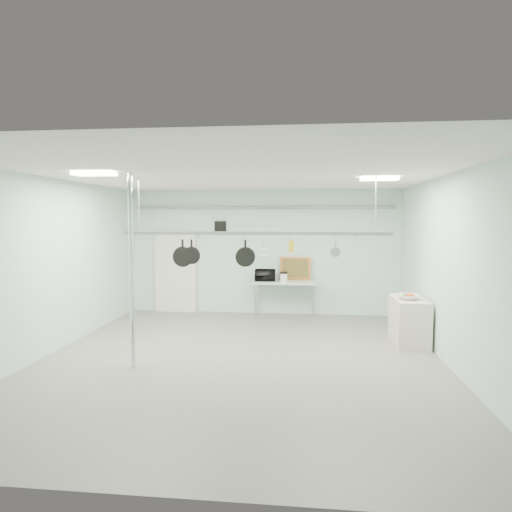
# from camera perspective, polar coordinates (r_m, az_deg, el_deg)

# --- Properties ---
(floor) EXTENTS (8.00, 8.00, 0.00)m
(floor) POSITION_cam_1_polar(r_m,az_deg,el_deg) (8.17, -1.95, -12.81)
(floor) COLOR gray
(floor) RESTS_ON ground
(ceiling) EXTENTS (7.00, 8.00, 0.02)m
(ceiling) POSITION_cam_1_polar(r_m,az_deg,el_deg) (7.84, -2.02, 10.05)
(ceiling) COLOR silver
(ceiling) RESTS_ON back_wall
(back_wall) EXTENTS (7.00, 0.02, 3.20)m
(back_wall) POSITION_cam_1_polar(r_m,az_deg,el_deg) (11.79, 0.81, 0.49)
(back_wall) COLOR silver
(back_wall) RESTS_ON floor
(right_wall) EXTENTS (0.02, 8.00, 3.20)m
(right_wall) POSITION_cam_1_polar(r_m,az_deg,el_deg) (8.12, 23.21, -1.75)
(right_wall) COLOR silver
(right_wall) RESTS_ON floor
(door) EXTENTS (1.10, 0.10, 2.20)m
(door) POSITION_cam_1_polar(r_m,az_deg,el_deg) (12.23, -10.01, -2.02)
(door) COLOR silver
(door) RESTS_ON floor
(wall_vent) EXTENTS (0.30, 0.04, 0.30)m
(wall_vent) POSITION_cam_1_polar(r_m,az_deg,el_deg) (11.90, -4.48, 3.65)
(wall_vent) COLOR black
(wall_vent) RESTS_ON back_wall
(conduit_pipe) EXTENTS (6.60, 0.07, 0.07)m
(conduit_pipe) POSITION_cam_1_polar(r_m,az_deg,el_deg) (11.68, 0.78, 6.10)
(conduit_pipe) COLOR gray
(conduit_pipe) RESTS_ON back_wall
(chrome_pole) EXTENTS (0.08, 0.08, 3.20)m
(chrome_pole) POSITION_cam_1_polar(r_m,az_deg,el_deg) (7.71, -15.26, -1.86)
(chrome_pole) COLOR silver
(chrome_pole) RESTS_ON floor
(prep_table) EXTENTS (1.60, 0.70, 0.91)m
(prep_table) POSITION_cam_1_polar(r_m,az_deg,el_deg) (11.45, 3.62, -3.51)
(prep_table) COLOR #B4D3C1
(prep_table) RESTS_ON floor
(side_cabinet) EXTENTS (0.60, 1.20, 0.90)m
(side_cabinet) POSITION_cam_1_polar(r_m,az_deg,el_deg) (9.55, 18.56, -7.70)
(side_cabinet) COLOR beige
(side_cabinet) RESTS_ON floor
(pot_rack) EXTENTS (4.80, 0.06, 1.00)m
(pot_rack) POSITION_cam_1_polar(r_m,az_deg,el_deg) (8.07, -0.28, 3.07)
(pot_rack) COLOR #B7B7BC
(pot_rack) RESTS_ON ceiling
(light_panel_left) EXTENTS (0.65, 0.30, 0.05)m
(light_panel_left) POSITION_cam_1_polar(r_m,az_deg,el_deg) (7.71, -19.57, 9.66)
(light_panel_left) COLOR white
(light_panel_left) RESTS_ON ceiling
(light_panel_right) EXTENTS (0.65, 0.30, 0.05)m
(light_panel_right) POSITION_cam_1_polar(r_m,az_deg,el_deg) (8.45, 15.16, 9.30)
(light_panel_right) COLOR white
(light_panel_right) RESTS_ON ceiling
(microwave) EXTENTS (0.52, 0.37, 0.28)m
(microwave) POSITION_cam_1_polar(r_m,az_deg,el_deg) (11.47, 1.15, -2.41)
(microwave) COLOR black
(microwave) RESTS_ON prep_table
(coffee_canister) EXTENTS (0.22, 0.22, 0.21)m
(coffee_canister) POSITION_cam_1_polar(r_m,az_deg,el_deg) (11.25, 3.48, -2.73)
(coffee_canister) COLOR silver
(coffee_canister) RESTS_ON prep_table
(painting_large) EXTENTS (0.79, 0.17, 0.58)m
(painting_large) POSITION_cam_1_polar(r_m,az_deg,el_deg) (11.69, 4.93, -1.56)
(painting_large) COLOR #C17133
(painting_large) RESTS_ON prep_table
(painting_small) EXTENTS (0.30, 0.09, 0.25)m
(painting_small) POSITION_cam_1_polar(r_m,az_deg,el_deg) (11.70, 5.94, -2.37)
(painting_small) COLOR #372713
(painting_small) RESTS_ON prep_table
(fruit_bowl) EXTENTS (0.44, 0.44, 0.10)m
(fruit_bowl) POSITION_cam_1_polar(r_m,az_deg,el_deg) (9.31, 18.53, -4.88)
(fruit_bowl) COLOR silver
(fruit_bowl) RESTS_ON side_cabinet
(skillet_left) EXTENTS (0.37, 0.06, 0.50)m
(skillet_left) POSITION_cam_1_polar(r_m,az_deg,el_deg) (8.34, -9.16, 0.35)
(skillet_left) COLOR black
(skillet_left) RESTS_ON pot_rack
(skillet_mid) EXTENTS (0.32, 0.07, 0.43)m
(skillet_mid) POSITION_cam_1_polar(r_m,az_deg,el_deg) (8.30, -8.06, 0.57)
(skillet_mid) COLOR black
(skillet_mid) RESTS_ON pot_rack
(skillet_right) EXTENTS (0.36, 0.16, 0.47)m
(skillet_right) POSITION_cam_1_polar(r_m,az_deg,el_deg) (8.11, -1.34, 0.40)
(skillet_right) COLOR black
(skillet_right) RESTS_ON pot_rack
(whisk) EXTENTS (0.19, 0.19, 0.32)m
(whisk) POSITION_cam_1_polar(r_m,az_deg,el_deg) (8.07, 0.87, 0.92)
(whisk) COLOR silver
(whisk) RESTS_ON pot_rack
(grater) EXTENTS (0.09, 0.02, 0.22)m
(grater) POSITION_cam_1_polar(r_m,az_deg,el_deg) (8.04, 4.44, 1.22)
(grater) COLOR gold
(grater) RESTS_ON pot_rack
(saucepan) EXTENTS (0.19, 0.13, 0.30)m
(saucepan) POSITION_cam_1_polar(r_m,az_deg,el_deg) (8.05, 9.90, 0.89)
(saucepan) COLOR #BBBAC0
(saucepan) RESTS_ON pot_rack
(fruit_cluster) EXTENTS (0.24, 0.24, 0.09)m
(fruit_cluster) POSITION_cam_1_polar(r_m,az_deg,el_deg) (9.31, 18.54, -4.63)
(fruit_cluster) COLOR #B32410
(fruit_cluster) RESTS_ON fruit_bowl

